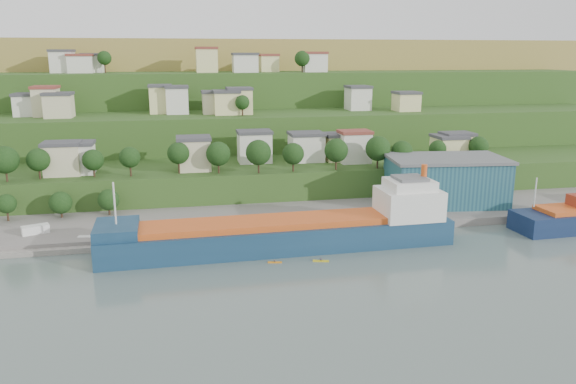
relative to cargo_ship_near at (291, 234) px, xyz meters
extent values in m
plane|color=#4D5D56|center=(-3.76, -7.95, -3.17)|extent=(500.00, 500.00, 0.00)
cube|color=slate|center=(16.24, 20.05, -3.17)|extent=(220.00, 26.00, 4.00)
cube|color=slate|center=(-58.76, 14.05, -3.17)|extent=(40.00, 18.00, 2.40)
cube|color=#284719|center=(-3.76, 48.05, -3.17)|extent=(260.00, 32.00, 20.00)
cube|color=#284719|center=(-3.76, 78.05, -3.17)|extent=(280.00, 32.00, 44.00)
cube|color=#284719|center=(-3.76, 108.05, -3.17)|extent=(300.00, 32.00, 70.00)
cube|color=olive|center=(-3.76, 182.05, -3.17)|extent=(360.00, 120.00, 96.00)
cube|color=beige|center=(-54.16, 42.43, 10.88)|extent=(9.28, 7.64, 8.11)
cube|color=#3F3F44|center=(-54.16, 42.43, 15.38)|extent=(9.88, 8.24, 0.90)
cube|color=silver|center=(-49.74, 43.34, 10.78)|extent=(7.11, 7.41, 7.90)
cube|color=#3F3F44|center=(-49.74, 43.34, 15.17)|extent=(7.71, 8.01, 0.90)
cube|color=beige|center=(-19.22, 42.11, 11.12)|extent=(8.96, 8.36, 8.59)
cube|color=#3F3F44|center=(-19.22, 42.11, 15.86)|extent=(9.56, 8.96, 0.90)
cube|color=silver|center=(-0.94, 50.59, 11.19)|extent=(9.69, 7.62, 8.73)
cube|color=#3F3F44|center=(-0.94, 50.59, 16.01)|extent=(10.29, 8.22, 0.90)
cube|color=silver|center=(14.83, 49.66, 10.77)|extent=(9.85, 8.72, 7.89)
cube|color=#3F3F44|center=(14.83, 49.66, 15.17)|extent=(10.45, 9.32, 0.90)
cube|color=beige|center=(24.80, 48.63, 10.56)|extent=(8.04, 8.20, 7.47)
cube|color=#3F3F44|center=(24.80, 48.63, 14.75)|extent=(8.64, 8.80, 0.90)
cube|color=silver|center=(28.46, 44.26, 11.22)|extent=(8.83, 7.05, 8.79)
cube|color=brown|center=(28.46, 44.26, 16.07)|extent=(9.43, 7.65, 0.90)
cube|color=beige|center=(58.15, 42.55, 10.24)|extent=(8.62, 8.90, 6.84)
cube|color=#3F3F44|center=(58.15, 42.55, 14.11)|extent=(9.22, 9.50, 0.90)
cube|color=beige|center=(61.44, 43.71, 10.54)|extent=(8.93, 7.34, 7.43)
cube|color=#3F3F44|center=(61.44, 43.71, 14.70)|extent=(9.53, 7.94, 0.90)
cube|color=silver|center=(-70.90, 83.50, 22.10)|extent=(8.62, 8.66, 6.55)
cube|color=#3F3F44|center=(-70.90, 83.50, 25.82)|extent=(9.22, 9.26, 0.90)
cube|color=beige|center=(-64.96, 80.96, 23.31)|extent=(7.42, 8.85, 8.96)
cube|color=brown|center=(-64.96, 80.96, 28.24)|extent=(8.02, 9.45, 0.90)
cube|color=beige|center=(-60.32, 76.09, 22.39)|extent=(8.38, 7.97, 7.12)
cube|color=#3F3F44|center=(-60.32, 76.09, 26.40)|extent=(8.98, 8.57, 0.90)
cube|color=beige|center=(-28.66, 83.55, 23.28)|extent=(7.29, 7.87, 8.90)
cube|color=#3F3F44|center=(-28.66, 83.55, 28.18)|extent=(7.89, 8.47, 0.90)
cube|color=silver|center=(-23.10, 81.31, 23.13)|extent=(7.33, 8.30, 8.60)
cube|color=#3F3F44|center=(-23.10, 81.31, 27.88)|extent=(7.93, 8.90, 0.90)
cube|color=beige|center=(-10.85, 78.68, 22.29)|extent=(7.65, 7.46, 6.93)
cube|color=#3F3F44|center=(-10.85, 78.68, 26.21)|extent=(8.25, 8.06, 0.90)
cube|color=beige|center=(-6.80, 75.63, 22.43)|extent=(8.43, 8.61, 7.20)
cube|color=#3F3F44|center=(-6.80, 75.63, 26.48)|extent=(9.03, 9.21, 0.90)
cube|color=beige|center=(-2.41, 75.88, 22.87)|extent=(8.06, 7.91, 8.09)
cube|color=#3F3F44|center=(-2.41, 75.88, 27.37)|extent=(8.66, 8.51, 0.90)
cube|color=silver|center=(41.67, 82.48, 22.76)|extent=(7.75, 8.83, 7.86)
cube|color=#3F3F44|center=(41.67, 82.48, 27.13)|extent=(8.35, 9.43, 0.90)
cube|color=beige|center=(57.35, 75.10, 21.84)|extent=(8.04, 8.12, 6.02)
cube|color=#3F3F44|center=(57.35, 75.10, 25.30)|extent=(8.64, 8.72, 0.90)
cube|color=silver|center=(-64.35, 111.52, 35.65)|extent=(8.00, 8.85, 7.64)
cube|color=#3F3F44|center=(-64.35, 111.52, 39.92)|extent=(8.60, 9.45, 0.90)
cube|color=silver|center=(-57.51, 109.01, 34.89)|extent=(8.83, 7.82, 6.12)
cube|color=brown|center=(-57.51, 109.01, 38.40)|extent=(9.43, 8.42, 0.90)
cube|color=silver|center=(-53.89, 113.11, 35.00)|extent=(7.36, 7.30, 6.34)
cube|color=#3F3F44|center=(-53.89, 113.11, 38.62)|extent=(7.96, 7.90, 0.90)
cube|color=beige|center=(-11.26, 106.95, 36.17)|extent=(7.96, 7.65, 8.69)
cube|color=brown|center=(-11.26, 106.95, 40.96)|extent=(8.56, 8.25, 0.90)
cube|color=silver|center=(3.14, 104.14, 35.07)|extent=(9.29, 7.87, 6.49)
cube|color=#3F3F44|center=(3.14, 104.14, 38.76)|extent=(9.89, 8.47, 0.90)
cube|color=beige|center=(13.57, 111.52, 34.88)|extent=(7.03, 8.30, 6.10)
cube|color=brown|center=(13.57, 111.52, 38.38)|extent=(7.63, 8.90, 0.90)
cube|color=silver|center=(30.55, 104.17, 35.28)|extent=(9.00, 7.04, 6.91)
cube|color=brown|center=(30.55, 104.17, 39.19)|extent=(9.60, 7.64, 0.90)
cylinder|color=#382619|center=(-66.83, 36.01, 8.71)|extent=(0.50, 0.50, 3.77)
sphere|color=black|center=(-66.83, 36.01, 12.52)|extent=(7.00, 7.00, 7.00)
cylinder|color=#382619|center=(-59.33, 37.89, 8.54)|extent=(0.50, 0.50, 3.43)
sphere|color=black|center=(-59.33, 37.89, 11.90)|extent=(5.96, 5.96, 5.96)
cylinder|color=#382619|center=(-45.74, 37.77, 8.35)|extent=(0.50, 0.50, 3.04)
sphere|color=black|center=(-45.74, 37.77, 11.42)|extent=(5.63, 5.63, 5.63)
cylinder|color=#382619|center=(-36.25, 36.75, 8.64)|extent=(0.50, 0.50, 3.62)
sphere|color=black|center=(-36.25, 36.75, 11.97)|extent=(5.55, 5.55, 5.55)
cylinder|color=#382619|center=(-23.53, 37.97, 8.82)|extent=(0.50, 0.50, 3.99)
sphere|color=black|center=(-23.53, 37.97, 12.46)|extent=(5.98, 5.98, 5.98)
cylinder|color=#382619|center=(-12.89, 36.12, 8.62)|extent=(0.50, 0.50, 3.58)
sphere|color=black|center=(-12.89, 36.12, 12.23)|extent=(6.62, 6.62, 6.62)
cylinder|color=#382619|center=(-2.11, 34.17, 8.74)|extent=(0.50, 0.50, 3.82)
sphere|color=black|center=(-2.11, 34.17, 12.56)|extent=(6.97, 6.97, 6.97)
cylinder|color=#382619|center=(7.65, 34.57, 8.50)|extent=(0.50, 0.50, 3.34)
sphere|color=black|center=(7.65, 34.57, 11.82)|extent=(6.03, 6.03, 6.03)
cylinder|color=#382619|center=(19.97, 34.50, 8.68)|extent=(0.50, 0.50, 3.71)
sphere|color=black|center=(19.97, 34.50, 12.38)|extent=(6.70, 6.70, 6.70)
cylinder|color=#382619|center=(32.22, 34.40, 8.70)|extent=(0.50, 0.50, 3.75)
sphere|color=black|center=(32.22, 34.40, 12.53)|extent=(7.09, 7.09, 7.09)
cylinder|color=#382619|center=(39.44, 34.25, 8.30)|extent=(0.50, 0.50, 2.95)
sphere|color=black|center=(39.44, 34.25, 11.47)|extent=(6.17, 6.17, 6.17)
cylinder|color=#382619|center=(52.11, 37.59, 8.35)|extent=(0.50, 0.50, 3.04)
sphere|color=black|center=(52.11, 37.59, 11.28)|extent=(5.12, 5.12, 5.12)
cylinder|color=#382619|center=(65.13, 37.34, 8.46)|extent=(0.50, 0.50, 3.26)
sphere|color=black|center=(65.13, 37.34, 11.71)|extent=(5.91, 5.91, 5.91)
cylinder|color=#382619|center=(-6.60, 79.26, 20.32)|extent=(0.50, 0.50, 2.98)
sphere|color=black|center=(-6.60, 79.26, 23.27)|extent=(5.32, 5.32, 5.32)
cylinder|color=#382619|center=(25.10, 101.80, 33.60)|extent=(0.50, 0.50, 3.55)
sphere|color=black|center=(25.10, 101.80, 37.02)|extent=(5.97, 5.97, 5.97)
cylinder|color=#382619|center=(12.67, 109.81, 33.54)|extent=(0.50, 0.50, 3.43)
sphere|color=black|center=(12.67, 109.81, 36.52)|extent=(4.59, 4.59, 4.59)
cylinder|color=#382619|center=(-2.08, 70.42, 20.35)|extent=(0.50, 0.50, 3.04)
sphere|color=black|center=(-2.08, 70.42, 23.19)|extent=(4.78, 4.78, 4.78)
cylinder|color=#382619|center=(-6.14, 77.99, 20.22)|extent=(0.50, 0.50, 2.78)
sphere|color=black|center=(-6.14, 77.99, 22.88)|extent=(4.63, 4.63, 4.63)
cylinder|color=#382619|center=(-3.90, 83.94, 20.53)|extent=(0.50, 0.50, 3.40)
sphere|color=black|center=(-3.90, 83.94, 23.51)|extent=(4.68, 4.68, 4.68)
cylinder|color=#382619|center=(-48.73, 106.45, 33.85)|extent=(0.50, 0.50, 4.04)
sphere|color=black|center=(-48.73, 106.45, 37.29)|extent=(5.15, 5.15, 5.15)
cube|color=#122D45|center=(-2.55, 0.00, -1.52)|extent=(77.53, 13.93, 7.73)
cube|color=#C74E1A|center=(-4.76, 0.00, 3.01)|extent=(57.62, 11.26, 1.32)
cube|color=#122D45|center=(-36.77, 0.00, 3.45)|extent=(9.11, 12.34, 2.21)
cube|color=silver|center=(27.25, 0.00, 5.66)|extent=(13.50, 11.34, 6.62)
cube|color=silver|center=(27.25, 0.00, 10.07)|extent=(10.14, 9.06, 2.21)
cube|color=#595B5E|center=(27.25, 0.00, 11.51)|extent=(6.77, 6.77, 0.66)
cylinder|color=#C74E1A|center=(30.56, 0.00, 12.83)|extent=(1.35, 1.35, 3.31)
cylinder|color=silver|center=(-36.77, 0.00, 8.97)|extent=(0.41, 0.41, 8.83)
cube|color=silver|center=(-33.46, 0.00, 1.02)|extent=(15.74, 12.83, 0.28)
cylinder|color=silver|center=(59.62, 0.57, 6.54)|extent=(0.34, 0.34, 7.16)
cube|color=#1C4355|center=(47.55, 22.53, 4.83)|extent=(31.83, 21.26, 12.00)
cube|color=#595B5E|center=(47.55, 22.53, 11.23)|extent=(32.94, 22.37, 0.80)
cube|color=white|center=(-56.27, 15.44, -0.62)|extent=(6.29, 4.37, 2.71)
cube|color=silver|center=(-44.31, 10.83, -1.54)|extent=(4.53, 2.17, 0.87)
cube|color=orange|center=(-5.08, -8.29, -3.06)|extent=(2.94, 1.03, 0.22)
sphere|color=#3F3F44|center=(-5.08, -8.29, -2.70)|extent=(0.51, 0.51, 0.51)
cube|color=gold|center=(4.41, -9.40, -3.05)|extent=(3.37, 1.47, 0.25)
sphere|color=#3F3F44|center=(4.41, -9.40, -2.63)|extent=(0.58, 0.58, 0.58)
camera|label=1|loc=(-23.51, -115.29, 38.43)|focal=35.00mm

